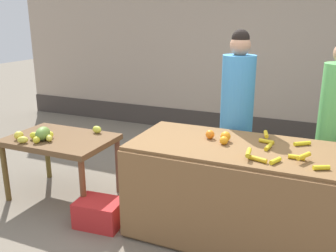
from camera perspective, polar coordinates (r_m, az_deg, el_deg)
The scene contains 11 objects.
ground_plane at distance 3.76m, azimuth 3.81°, elevation -14.98°, with size 24.00×24.00×0.00m, color #756B5B.
market_wall_back at distance 6.22m, azimuth 13.96°, elevation 11.57°, with size 9.27×0.23×3.01m.
fruit_stall_counter at distance 3.42m, azimuth 11.71°, elevation -10.22°, with size 2.05×0.92×0.88m.
side_table_wooden at distance 4.21m, azimuth -16.24°, elevation -2.76°, with size 1.12×0.77×0.70m.
banana_bunch_pile at distance 3.15m, azimuth 16.85°, elevation -3.71°, with size 0.63×0.69×0.07m.
orange_pile at distance 3.35m, azimuth 8.06°, elevation -1.65°, with size 0.24×0.18×0.09m.
mango_papaya_pile at distance 4.14m, azimuth -18.69°, elevation -1.27°, with size 0.74×0.70×0.14m.
vendor_woman_blue_shirt at distance 3.95m, azimuth 10.51°, elevation 1.13°, with size 0.34×0.34×1.85m.
vendor_woman_green_shirt at distance 3.93m, azimuth 24.42°, elevation -0.54°, with size 0.34×0.34×1.80m.
produce_crate at distance 3.75m, azimuth -10.54°, elevation -13.06°, with size 0.44×0.32×0.26m, color red.
produce_sack at distance 4.43m, azimuth -2.18°, elevation -5.95°, with size 0.36×0.30×0.54m, color tan.
Camera 1 is at (1.05, -3.03, 1.97)m, focal length 39.43 mm.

